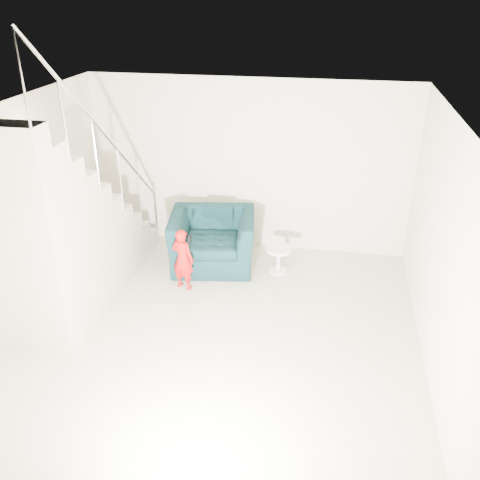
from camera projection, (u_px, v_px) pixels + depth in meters
name	position (u px, v px, depth m)	size (l,w,h in m)	color
floor	(209.00, 346.00, 6.11)	(5.50, 5.50, 0.00)	gray
ceiling	(202.00, 123.00, 4.89)	(5.50, 5.50, 0.00)	silver
back_wall	(249.00, 166.00, 7.91)	(5.00, 5.00, 0.00)	#C0B89C
front_wall	(96.00, 453.00, 3.08)	(5.00, 5.00, 0.00)	#C0B89C
right_wall	(448.00, 268.00, 5.08)	(5.50, 5.50, 0.00)	#C0B89C
armchair	(213.00, 240.00, 7.73)	(1.25, 1.10, 0.82)	black
toddler	(183.00, 259.00, 7.09)	(0.33, 0.22, 0.91)	#99040B
side_table	(278.00, 256.00, 7.58)	(0.40, 0.40, 0.40)	silver
staircase	(66.00, 242.00, 6.49)	(1.02, 3.03, 3.62)	#ADA089
cushion	(220.00, 216.00, 7.93)	(0.43, 0.12, 0.41)	black
throw	(177.00, 229.00, 7.82)	(0.05, 0.51, 0.58)	black
phone	(190.00, 239.00, 6.89)	(0.02, 0.05, 0.10)	black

